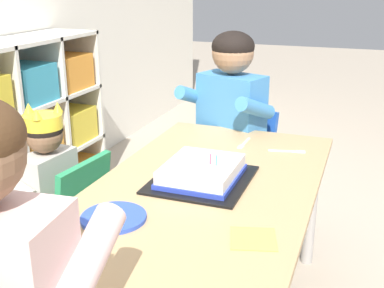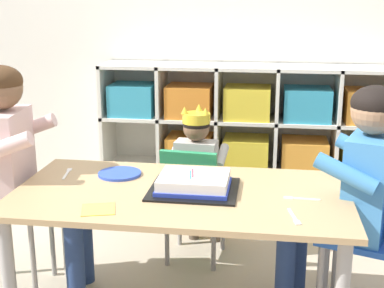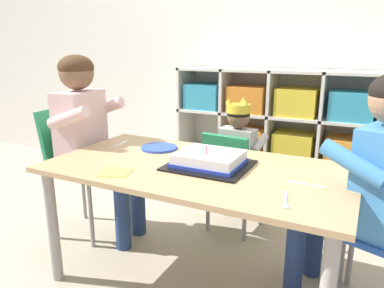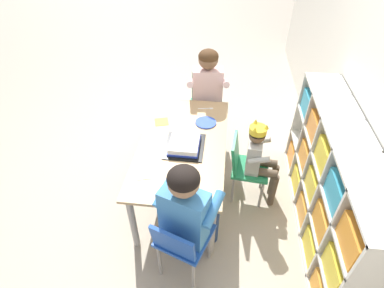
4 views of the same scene
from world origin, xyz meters
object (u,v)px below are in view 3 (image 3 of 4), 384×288
(guest_at_table_side, at_px, (369,172))
(fork_scattered_mid_table, at_px, (286,201))
(fork_near_cake_tray, at_px, (121,144))
(paper_plate_stack, at_px, (159,148))
(adult_helper_seated, at_px, (90,128))
(birthday_cake_on_tray, at_px, (209,160))
(activity_table, at_px, (197,181))
(classroom_chair_blue, at_px, (232,175))
(child_with_crown, at_px, (240,148))
(fork_near_child_seat, at_px, (303,184))
(classroom_chair_adult_side, at_px, (75,158))

(guest_at_table_side, bearing_deg, fork_scattered_mid_table, -16.18)
(fork_near_cake_tray, bearing_deg, paper_plate_stack, 84.20)
(adult_helper_seated, relative_size, birthday_cake_on_tray, 3.00)
(guest_at_table_side, bearing_deg, activity_table, -59.20)
(activity_table, distance_m, fork_near_cake_tray, 0.56)
(classroom_chair_blue, xyz_separation_m, child_with_crown, (0.01, 0.11, 0.14))
(activity_table, relative_size, fork_scattered_mid_table, 9.34)
(fork_near_child_seat, bearing_deg, classroom_chair_blue, 134.46)
(birthday_cake_on_tray, relative_size, fork_scattered_mid_table, 2.46)
(child_with_crown, relative_size, guest_at_table_side, 0.81)
(classroom_chair_blue, distance_m, child_with_crown, 0.17)
(birthday_cake_on_tray, bearing_deg, classroom_chair_blue, 98.44)
(adult_helper_seated, height_order, fork_near_cake_tray, adult_helper_seated)
(adult_helper_seated, bearing_deg, fork_scattered_mid_table, -112.72)
(birthday_cake_on_tray, bearing_deg, fork_near_child_seat, -5.28)
(adult_helper_seated, distance_m, fork_near_cake_tray, 0.22)
(birthday_cake_on_tray, relative_size, fork_near_child_seat, 2.53)
(fork_scattered_mid_table, bearing_deg, paper_plate_stack, 51.09)
(activity_table, xyz_separation_m, birthday_cake_on_tray, (0.05, 0.02, 0.10))
(fork_near_cake_tray, bearing_deg, classroom_chair_blue, 117.62)
(birthday_cake_on_tray, distance_m, paper_plate_stack, 0.38)
(birthday_cake_on_tray, bearing_deg, activity_table, -156.92)
(guest_at_table_side, relative_size, fork_near_cake_tray, 6.85)
(child_with_crown, xyz_separation_m, birthday_cake_on_tray, (0.07, -0.61, 0.11))
(fork_scattered_mid_table, bearing_deg, activity_table, 52.55)
(child_with_crown, relative_size, fork_near_cake_tray, 5.52)
(activity_table, relative_size, birthday_cake_on_tray, 3.80)
(child_with_crown, bearing_deg, paper_plate_stack, 64.64)
(paper_plate_stack, xyz_separation_m, fork_scattered_mid_table, (0.74, -0.37, -0.00))
(activity_table, relative_size, guest_at_table_side, 1.33)
(fork_near_cake_tray, bearing_deg, child_with_crown, 124.12)
(activity_table, height_order, classroom_chair_blue, classroom_chair_blue)
(birthday_cake_on_tray, xyz_separation_m, fork_near_child_seat, (0.42, -0.04, -0.03))
(classroom_chair_blue, distance_m, adult_helper_seated, 0.86)
(birthday_cake_on_tray, distance_m, fork_near_child_seat, 0.42)
(classroom_chair_blue, xyz_separation_m, guest_at_table_side, (0.72, -0.39, 0.25))
(fork_near_cake_tray, distance_m, fork_scattered_mid_table, 1.04)
(fork_near_cake_tray, bearing_deg, classroom_chair_adult_side, -94.83)
(classroom_chair_blue, distance_m, paper_plate_stack, 0.51)
(fork_near_cake_tray, bearing_deg, adult_helper_seated, -96.05)
(classroom_chair_blue, relative_size, birthday_cake_on_tray, 1.78)
(classroom_chair_blue, distance_m, classroom_chair_adult_side, 0.93)
(birthday_cake_on_tray, height_order, fork_near_child_seat, birthday_cake_on_tray)
(adult_helper_seated, xyz_separation_m, guest_at_table_side, (1.43, -0.00, -0.04))
(classroom_chair_blue, bearing_deg, birthday_cake_on_tray, 104.06)
(classroom_chair_adult_side, bearing_deg, activity_table, -104.70)
(guest_at_table_side, relative_size, paper_plate_stack, 5.39)
(guest_at_table_side, bearing_deg, fork_near_cake_tray, -71.13)
(child_with_crown, bearing_deg, birthday_cake_on_tray, 101.73)
(classroom_chair_adult_side, relative_size, paper_plate_stack, 4.04)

